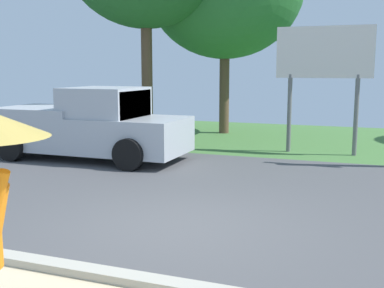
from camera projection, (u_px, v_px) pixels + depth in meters
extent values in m
cube|color=#4C4C4F|center=(214.00, 196.00, 9.15)|extent=(40.00, 8.00, 0.10)
cube|color=#467539|center=(285.00, 139.00, 16.55)|extent=(40.00, 8.00, 0.10)
cube|color=#B2AD9E|center=(105.00, 274.00, 5.43)|extent=(40.00, 0.24, 0.10)
cube|color=#ADB2BA|center=(89.00, 133.00, 12.64)|extent=(5.20, 2.00, 0.90)
cube|color=#ADB2BA|center=(105.00, 105.00, 12.35)|extent=(1.80, 1.84, 0.90)
cube|color=#2D3842|center=(134.00, 106.00, 12.05)|extent=(0.10, 1.70, 0.77)
cube|color=#ADB2BA|center=(47.00, 111.00, 13.00)|extent=(2.40, 2.00, 0.20)
cylinder|color=black|center=(164.00, 142.00, 13.02)|extent=(0.76, 0.28, 0.76)
cylinder|color=black|center=(129.00, 154.00, 11.17)|extent=(0.76, 0.28, 0.76)
cylinder|color=black|center=(59.00, 136.00, 14.19)|extent=(0.76, 0.28, 0.76)
cylinder|color=black|center=(11.00, 146.00, 12.34)|extent=(0.76, 0.28, 0.76)
cylinder|color=slate|center=(289.00, 113.00, 13.62)|extent=(0.12, 0.12, 2.20)
cylinder|color=slate|center=(356.00, 115.00, 13.00)|extent=(0.12, 0.12, 2.20)
cube|color=silver|center=(325.00, 52.00, 13.05)|extent=(2.60, 0.10, 1.40)
cylinder|color=brown|center=(224.00, 86.00, 17.51)|extent=(0.36, 0.36, 3.46)
cylinder|color=brown|center=(147.00, 74.00, 15.65)|extent=(0.36, 0.36, 4.34)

